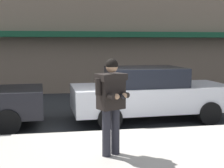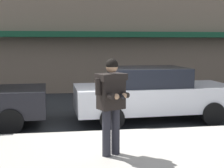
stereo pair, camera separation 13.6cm
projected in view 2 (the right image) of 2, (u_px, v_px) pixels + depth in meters
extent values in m
plane|color=#2B2D30|center=(131.00, 132.00, 7.80)|extent=(80.00, 80.00, 0.00)
cube|color=silver|center=(169.00, 130.00, 7.99)|extent=(28.00, 0.12, 0.01)
cube|color=#195133|center=(126.00, 35.00, 13.64)|extent=(26.60, 0.70, 0.24)
cylinder|color=black|center=(17.00, 107.00, 9.28)|extent=(0.65, 0.26, 0.64)
cylinder|color=black|center=(10.00, 121.00, 7.62)|extent=(0.65, 0.26, 0.64)
cube|color=silver|center=(154.00, 97.00, 8.99)|extent=(4.58, 2.04, 0.70)
cube|color=black|center=(148.00, 76.00, 8.88)|extent=(2.15, 1.74, 0.52)
cylinder|color=black|center=(186.00, 102.00, 10.13)|extent=(0.65, 0.25, 0.64)
cylinder|color=black|center=(213.00, 114.00, 8.46)|extent=(0.65, 0.25, 0.64)
cylinder|color=black|center=(101.00, 105.00, 9.61)|extent=(0.65, 0.25, 0.64)
cylinder|color=black|center=(112.00, 118.00, 7.94)|extent=(0.65, 0.25, 0.64)
cylinder|color=#23232B|center=(115.00, 131.00, 5.84)|extent=(0.16, 0.16, 0.88)
cylinder|color=#23232B|center=(106.00, 133.00, 5.73)|extent=(0.16, 0.16, 0.88)
cube|color=black|center=(111.00, 92.00, 5.69)|extent=(0.54, 0.47, 0.64)
cube|color=black|center=(111.00, 77.00, 5.65)|extent=(0.62, 0.53, 0.12)
cylinder|color=black|center=(123.00, 85.00, 5.82)|extent=(0.11, 0.11, 0.30)
cylinder|color=black|center=(123.00, 94.00, 5.64)|extent=(0.22, 0.31, 0.10)
sphere|color=tan|center=(124.00, 96.00, 5.49)|extent=(0.10, 0.10, 0.10)
cylinder|color=black|center=(98.00, 87.00, 5.53)|extent=(0.11, 0.11, 0.30)
cylinder|color=black|center=(109.00, 96.00, 5.48)|extent=(0.22, 0.31, 0.10)
sphere|color=tan|center=(117.00, 97.00, 5.40)|extent=(0.10, 0.10, 0.10)
cube|color=black|center=(122.00, 96.00, 5.41)|extent=(0.13, 0.16, 0.07)
sphere|color=tan|center=(112.00, 67.00, 5.60)|extent=(0.22, 0.22, 0.22)
sphere|color=black|center=(112.00, 65.00, 5.60)|extent=(0.23, 0.23, 0.23)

